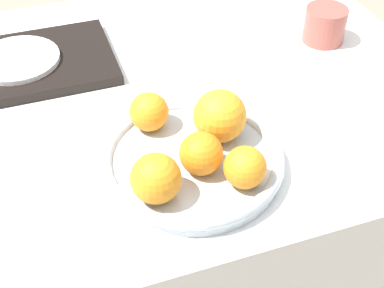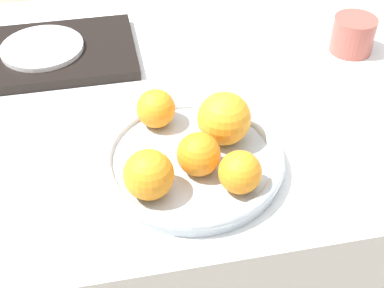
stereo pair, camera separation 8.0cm
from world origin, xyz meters
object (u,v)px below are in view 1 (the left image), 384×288
object	(u,v)px
orange_1	(156,179)
orange_4	(245,167)
fruit_platter	(192,160)
orange_2	(201,154)
orange_3	(149,112)
orange_0	(220,116)
cup_0	(325,25)
side_plate	(17,59)
serving_tray	(19,66)

from	to	relation	value
orange_1	orange_4	xyz separation A→B (m)	(0.13, -0.02, -0.00)
fruit_platter	orange_2	size ratio (longest dim) A/B	4.35
fruit_platter	orange_3	bearing A→B (deg)	114.24
orange_0	orange_4	bearing A→B (deg)	-91.70
orange_4	cup_0	world-z (taller)	orange_4
orange_4	orange_0	bearing A→B (deg)	88.30
fruit_platter	orange_1	size ratio (longest dim) A/B	3.92
orange_1	orange_4	bearing A→B (deg)	-6.90
orange_0	orange_1	xyz separation A→B (m)	(-0.13, -0.09, -0.01)
orange_1	orange_3	world-z (taller)	orange_1
side_plate	serving_tray	bearing A→B (deg)	0.00
serving_tray	fruit_platter	bearing A→B (deg)	-57.89
orange_0	cup_0	bearing A→B (deg)	36.46
orange_2	orange_1	bearing A→B (deg)	-158.18
orange_2	serving_tray	xyz separation A→B (m)	(-0.23, 0.39, -0.04)
fruit_platter	serving_tray	xyz separation A→B (m)	(-0.23, 0.36, -0.01)
fruit_platter	cup_0	distance (m)	0.47
orange_2	cup_0	world-z (taller)	orange_2
fruit_platter	orange_1	world-z (taller)	orange_1
serving_tray	cup_0	distance (m)	0.62
orange_1	cup_0	xyz separation A→B (m)	(0.45, 0.33, -0.02)
orange_2	orange_4	size ratio (longest dim) A/B	1.04
fruit_platter	side_plate	bearing A→B (deg)	122.11
cup_0	fruit_platter	bearing A→B (deg)	-144.45
side_plate	orange_4	bearing A→B (deg)	-57.27
orange_4	serving_tray	size ratio (longest dim) A/B	0.17
fruit_platter	orange_3	world-z (taller)	orange_3
fruit_platter	side_plate	xyz separation A→B (m)	(-0.23, 0.36, 0.01)
orange_0	orange_1	distance (m)	0.16
orange_3	orange_0	bearing A→B (deg)	-30.72
orange_0	orange_2	bearing A→B (deg)	-130.65
orange_2	side_plate	size ratio (longest dim) A/B	0.40
cup_0	orange_1	bearing A→B (deg)	-143.84
orange_4	side_plate	distance (m)	0.52
side_plate	cup_0	world-z (taller)	cup_0
orange_0	orange_1	size ratio (longest dim) A/B	1.16
fruit_platter	orange_2	bearing A→B (deg)	-81.86
fruit_platter	orange_3	xyz separation A→B (m)	(-0.04, 0.09, 0.04)
serving_tray	cup_0	size ratio (longest dim) A/B	4.25
orange_3	orange_4	world-z (taller)	same
orange_2	orange_3	xyz separation A→B (m)	(-0.05, 0.12, -0.00)
orange_1	orange_4	world-z (taller)	orange_1
orange_0	orange_4	size ratio (longest dim) A/B	1.34
orange_2	orange_0	bearing A→B (deg)	49.35
orange_3	serving_tray	bearing A→B (deg)	124.49
orange_3	side_plate	size ratio (longest dim) A/B	0.39
orange_3	side_plate	distance (m)	0.33
orange_0	orange_3	xyz separation A→B (m)	(-0.10, 0.06, -0.01)
orange_3	serving_tray	world-z (taller)	orange_3
orange_0	side_plate	size ratio (longest dim) A/B	0.52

